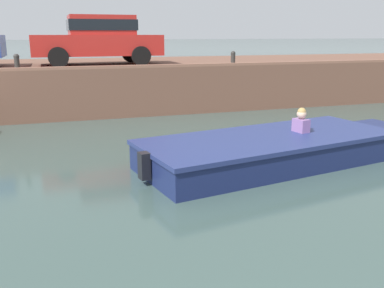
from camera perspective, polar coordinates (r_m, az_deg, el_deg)
name	(u,v)px	position (r m, az deg, el deg)	size (l,w,h in m)	color
ground_plane	(161,186)	(7.11, -4.16, -5.60)	(400.00, 400.00, 0.00)	#384C47
far_quay_wall	(99,83)	(15.70, -12.30, 7.92)	(60.00, 6.00, 1.47)	brown
far_wall_coping	(108,67)	(12.78, -11.09, 10.04)	(60.00, 0.24, 0.08)	brown
motorboat_passing	(280,148)	(8.50, 11.66, -0.55)	(6.18, 2.85, 1.03)	navy
car_left_inner_red	(99,38)	(14.44, -12.34, 13.66)	(4.03, 1.97, 1.54)	#B2231E
mooring_bollard_mid	(17,61)	(12.83, -22.33, 10.15)	(0.15, 0.15, 0.44)	#2D2B28
mooring_bollard_east	(233,58)	(13.95, 5.49, 11.40)	(0.15, 0.15, 0.44)	#2D2B28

